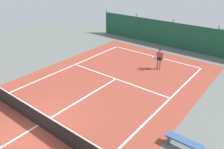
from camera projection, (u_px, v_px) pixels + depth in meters
ground_plane at (38, 125)px, 11.10m from camera, size 36.00×36.00×0.00m
court_surface at (38, 125)px, 11.10m from camera, size 11.02×26.60×0.01m
tennis_net at (37, 117)px, 10.88m from camera, size 10.12×0.10×1.10m
back_fence at (173, 39)px, 21.85m from camera, size 16.30×0.98×2.70m
tennis_player at (159, 57)px, 16.68m from camera, size 0.57×0.83×1.64m
tennis_ball_near_player at (96, 90)px, 14.22m from camera, size 0.07×0.07×0.07m
tennis_ball_midcourt at (189, 78)px, 15.64m from camera, size 0.07×0.07×0.07m
parked_car at (222, 41)px, 20.82m from camera, size 2.33×4.36×1.68m
courtside_bench at (184, 142)px, 9.52m from camera, size 1.60×0.40×0.49m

